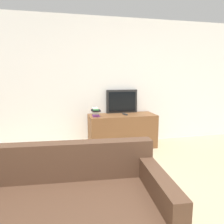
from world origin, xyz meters
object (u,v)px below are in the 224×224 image
(tv_stand, at_px, (122,131))
(book_stack, at_px, (96,112))
(remote_on_stand, at_px, (125,114))
(television, at_px, (122,101))
(couch, at_px, (51,216))

(tv_stand, distance_m, book_stack, 0.70)
(remote_on_stand, bearing_deg, television, 88.82)
(television, bearing_deg, book_stack, -154.29)
(couch, height_order, remote_on_stand, couch)
(couch, bearing_deg, tv_stand, 65.77)
(couch, height_order, book_stack, book_stack)
(book_stack, height_order, remote_on_stand, book_stack)
(television, height_order, remote_on_stand, television)
(couch, distance_m, book_stack, 2.49)
(book_stack, bearing_deg, couch, -108.54)
(television, distance_m, book_stack, 0.69)
(remote_on_stand, bearing_deg, tv_stand, 149.46)
(tv_stand, height_order, remote_on_stand, remote_on_stand)
(tv_stand, height_order, book_stack, book_stack)
(tv_stand, bearing_deg, book_stack, -173.65)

